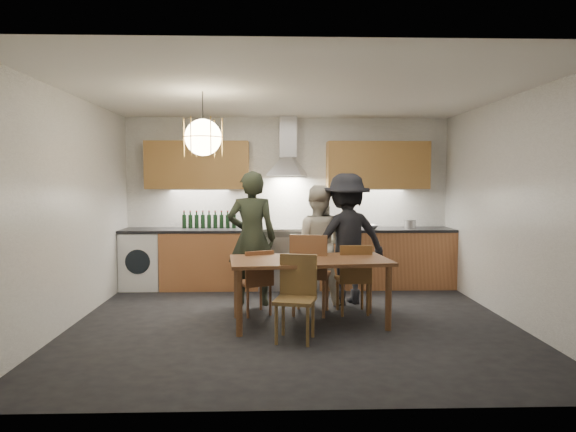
{
  "coord_description": "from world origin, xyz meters",
  "views": [
    {
      "loc": [
        -0.25,
        -5.78,
        1.63
      ],
      "look_at": [
        -0.05,
        0.4,
        1.2
      ],
      "focal_mm": 32.0,
      "sensor_mm": 36.0,
      "label": 1
    }
  ],
  "objects_px": {
    "chair_back_left": "(257,278)",
    "wine_bottles": "(209,219)",
    "dining_table": "(309,266)",
    "chair_front": "(297,291)",
    "mixing_bowl": "(370,227)",
    "person_mid": "(317,244)",
    "stock_pot": "(410,224)",
    "person_right": "(346,239)",
    "person_left": "(252,238)"
  },
  "relations": [
    {
      "from": "person_left",
      "to": "person_right",
      "type": "xyz_separation_m",
      "value": [
        1.25,
        0.03,
        -0.01
      ]
    },
    {
      "from": "stock_pot",
      "to": "person_right",
      "type": "bearing_deg",
      "value": -137.75
    },
    {
      "from": "chair_back_left",
      "to": "person_left",
      "type": "height_order",
      "value": "person_left"
    },
    {
      "from": "person_mid",
      "to": "dining_table",
      "type": "bearing_deg",
      "value": 91.49
    },
    {
      "from": "chair_back_left",
      "to": "stock_pot",
      "type": "xyz_separation_m",
      "value": [
        2.29,
        1.61,
        0.51
      ]
    },
    {
      "from": "person_mid",
      "to": "stock_pot",
      "type": "distance_m",
      "value": 1.8
    },
    {
      "from": "mixing_bowl",
      "to": "wine_bottles",
      "type": "relative_size",
      "value": 0.33
    },
    {
      "from": "chair_front",
      "to": "stock_pot",
      "type": "bearing_deg",
      "value": 67.64
    },
    {
      "from": "dining_table",
      "to": "wine_bottles",
      "type": "bearing_deg",
      "value": 117.49
    },
    {
      "from": "chair_back_left",
      "to": "person_mid",
      "type": "height_order",
      "value": "person_mid"
    },
    {
      "from": "wine_bottles",
      "to": "person_left",
      "type": "bearing_deg",
      "value": -59.09
    },
    {
      "from": "dining_table",
      "to": "chair_front",
      "type": "relative_size",
      "value": 2.14
    },
    {
      "from": "person_left",
      "to": "wine_bottles",
      "type": "height_order",
      "value": "person_left"
    },
    {
      "from": "person_mid",
      "to": "person_right",
      "type": "distance_m",
      "value": 0.4
    },
    {
      "from": "person_left",
      "to": "mixing_bowl",
      "type": "xyz_separation_m",
      "value": [
        1.74,
        0.98,
        0.06
      ]
    },
    {
      "from": "person_mid",
      "to": "mixing_bowl",
      "type": "distance_m",
      "value": 1.27
    },
    {
      "from": "mixing_bowl",
      "to": "chair_back_left",
      "type": "bearing_deg",
      "value": -137.16
    },
    {
      "from": "person_mid",
      "to": "mixing_bowl",
      "type": "relative_size",
      "value": 5.83
    },
    {
      "from": "wine_bottles",
      "to": "mixing_bowl",
      "type": "bearing_deg",
      "value": -4.35
    },
    {
      "from": "person_left",
      "to": "person_mid",
      "type": "bearing_deg",
      "value": -173.42
    },
    {
      "from": "chair_back_left",
      "to": "person_right",
      "type": "height_order",
      "value": "person_right"
    },
    {
      "from": "chair_back_left",
      "to": "person_mid",
      "type": "relative_size",
      "value": 0.51
    },
    {
      "from": "dining_table",
      "to": "person_left",
      "type": "relative_size",
      "value": 1.06
    },
    {
      "from": "chair_back_left",
      "to": "chair_front",
      "type": "xyz_separation_m",
      "value": [
        0.44,
        -0.92,
        0.04
      ]
    },
    {
      "from": "person_mid",
      "to": "mixing_bowl",
      "type": "bearing_deg",
      "value": -122.94
    },
    {
      "from": "dining_table",
      "to": "wine_bottles",
      "type": "distance_m",
      "value": 2.55
    },
    {
      "from": "person_left",
      "to": "wine_bottles",
      "type": "bearing_deg",
      "value": -57.33
    },
    {
      "from": "dining_table",
      "to": "mixing_bowl",
      "type": "bearing_deg",
      "value": 55.51
    },
    {
      "from": "chair_back_left",
      "to": "wine_bottles",
      "type": "height_order",
      "value": "wine_bottles"
    },
    {
      "from": "person_left",
      "to": "stock_pot",
      "type": "relative_size",
      "value": 10.03
    },
    {
      "from": "dining_table",
      "to": "chair_front",
      "type": "xyz_separation_m",
      "value": [
        -0.17,
        -0.54,
        -0.17
      ]
    },
    {
      "from": "person_right",
      "to": "wine_bottles",
      "type": "bearing_deg",
      "value": -44.83
    },
    {
      "from": "dining_table",
      "to": "person_right",
      "type": "bearing_deg",
      "value": 54.28
    },
    {
      "from": "dining_table",
      "to": "person_right",
      "type": "xyz_separation_m",
      "value": [
        0.56,
        0.98,
        0.2
      ]
    },
    {
      "from": "chair_back_left",
      "to": "dining_table",
      "type": "bearing_deg",
      "value": 123.51
    },
    {
      "from": "dining_table",
      "to": "person_right",
      "type": "height_order",
      "value": "person_right"
    },
    {
      "from": "person_right",
      "to": "wine_bottles",
      "type": "xyz_separation_m",
      "value": [
        -1.95,
        1.13,
        0.17
      ]
    },
    {
      "from": "person_right",
      "to": "stock_pot",
      "type": "relative_size",
      "value": 9.87
    },
    {
      "from": "chair_back_left",
      "to": "person_right",
      "type": "distance_m",
      "value": 1.37
    },
    {
      "from": "person_left",
      "to": "person_right",
      "type": "distance_m",
      "value": 1.25
    },
    {
      "from": "person_mid",
      "to": "stock_pot",
      "type": "bearing_deg",
      "value": -135.9
    },
    {
      "from": "wine_bottles",
      "to": "stock_pot",
      "type": "bearing_deg",
      "value": -2.16
    },
    {
      "from": "chair_back_left",
      "to": "stock_pot",
      "type": "bearing_deg",
      "value": -169.14
    },
    {
      "from": "mixing_bowl",
      "to": "chair_front",
      "type": "bearing_deg",
      "value": -116.43
    },
    {
      "from": "chair_front",
      "to": "mixing_bowl",
      "type": "relative_size",
      "value": 3.22
    },
    {
      "from": "person_left",
      "to": "wine_bottles",
      "type": "distance_m",
      "value": 1.37
    },
    {
      "from": "person_left",
      "to": "person_right",
      "type": "bearing_deg",
      "value": -176.8
    },
    {
      "from": "stock_pot",
      "to": "chair_front",
      "type": "bearing_deg",
      "value": -126.19
    },
    {
      "from": "chair_front",
      "to": "wine_bottles",
      "type": "xyz_separation_m",
      "value": [
        -1.21,
        2.65,
        0.54
      ]
    },
    {
      "from": "wine_bottles",
      "to": "person_right",
      "type": "bearing_deg",
      "value": -30.2
    }
  ]
}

